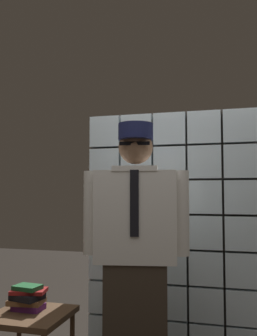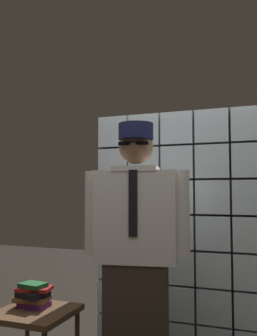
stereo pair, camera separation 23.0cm
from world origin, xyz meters
name	(u,v)px [view 2 (the right image)]	position (x,y,z in m)	size (l,w,h in m)	color
glass_block_wall	(178,232)	(0.00, 1.21, 1.00)	(1.47, 0.10, 2.05)	silver
standing_person	(136,251)	(-0.13, 0.51, 0.94)	(0.72, 0.35, 1.80)	#382D23
side_table	(35,319)	(-0.87, 0.45, 0.43)	(0.52, 0.52, 0.49)	#513823
book_stack	(33,295)	(-0.92, 0.50, 0.58)	(0.28, 0.22, 0.18)	#591E66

